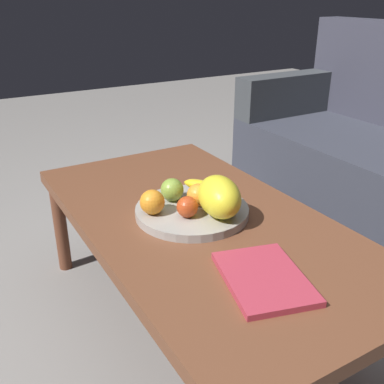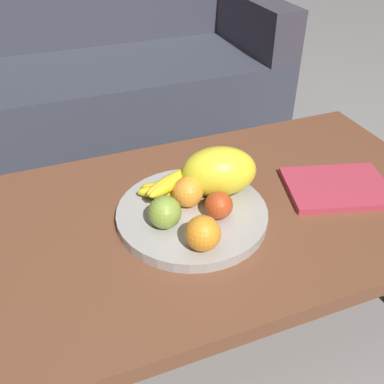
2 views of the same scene
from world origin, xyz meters
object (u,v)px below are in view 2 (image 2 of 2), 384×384
(apple_left, at_px, (165,212))
(banana_bunch, at_px, (172,186))
(fruit_bowl, at_px, (192,214))
(orange_left, at_px, (188,192))
(apple_front, at_px, (219,205))
(couch, at_px, (85,81))
(melon_large_front, at_px, (219,171))
(coffee_table, at_px, (202,225))
(orange_front, at_px, (203,233))
(magazine, at_px, (337,187))

(apple_left, distance_m, banana_bunch, 0.10)
(apple_left, bearing_deg, fruit_bowl, 21.27)
(orange_left, bearing_deg, banana_bunch, 121.11)
(apple_front, bearing_deg, couch, 94.56)
(fruit_bowl, height_order, apple_front, apple_front)
(melon_large_front, distance_m, apple_left, 0.17)
(apple_left, xyz_separation_m, banana_bunch, (0.05, 0.09, -0.01))
(banana_bunch, bearing_deg, orange_left, -58.89)
(coffee_table, height_order, couch, couch)
(fruit_bowl, distance_m, melon_large_front, 0.12)
(coffee_table, bearing_deg, orange_left, 165.71)
(coffee_table, height_order, banana_bunch, banana_bunch)
(orange_front, relative_size, banana_bunch, 0.46)
(couch, height_order, orange_front, couch)
(banana_bunch, distance_m, magazine, 0.42)
(orange_left, bearing_deg, magazine, -7.36)
(apple_front, height_order, apple_left, apple_left)
(couch, xyz_separation_m, apple_left, (-0.02, -1.22, 0.17))
(coffee_table, bearing_deg, banana_bunch, 139.74)
(coffee_table, bearing_deg, fruit_bowl, -155.65)
(melon_large_front, bearing_deg, coffee_table, -151.67)
(fruit_bowl, bearing_deg, magazine, -3.96)
(couch, xyz_separation_m, banana_bunch, (0.03, -1.13, 0.17))
(orange_front, bearing_deg, fruit_bowl, 79.13)
(melon_large_front, height_order, orange_front, melon_large_front)
(fruit_bowl, distance_m, banana_bunch, 0.08)
(couch, bearing_deg, orange_front, -88.70)
(apple_front, relative_size, magazine, 0.25)
(banana_bunch, xyz_separation_m, magazine, (0.40, -0.09, -0.05))
(coffee_table, xyz_separation_m, banana_bunch, (-0.06, 0.05, 0.10))
(fruit_bowl, distance_m, apple_front, 0.08)
(couch, bearing_deg, fruit_bowl, -87.47)
(apple_front, height_order, banana_bunch, same)
(orange_front, distance_m, banana_bunch, 0.18)
(banana_bunch, bearing_deg, couch, 91.38)
(melon_large_front, bearing_deg, apple_front, -113.67)
(fruit_bowl, bearing_deg, apple_left, -158.73)
(couch, distance_m, orange_left, 1.19)
(orange_front, bearing_deg, coffee_table, 67.81)
(magazine, bearing_deg, apple_left, -164.15)
(orange_left, height_order, banana_bunch, orange_left)
(banana_bunch, bearing_deg, orange_front, -89.23)
(melon_large_front, xyz_separation_m, magazine, (0.29, -0.07, -0.08))
(orange_left, distance_m, magazine, 0.39)
(banana_bunch, bearing_deg, fruit_bowl, -67.91)
(fruit_bowl, height_order, apple_left, apple_left)
(fruit_bowl, height_order, banana_bunch, banana_bunch)
(apple_front, bearing_deg, coffee_table, 104.06)
(melon_large_front, relative_size, apple_front, 2.80)
(fruit_bowl, distance_m, apple_left, 0.09)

